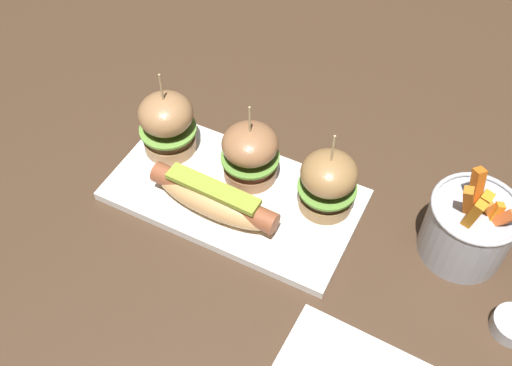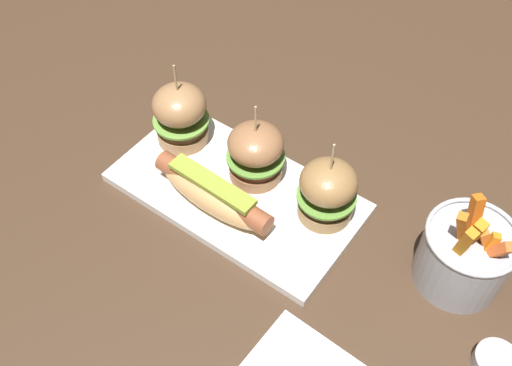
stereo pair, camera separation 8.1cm
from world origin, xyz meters
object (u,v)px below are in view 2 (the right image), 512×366
at_px(slider_left, 180,115).
at_px(fries_bucket, 465,255).
at_px(hot_dog, 213,193).
at_px(slider_right, 327,191).
at_px(platter_main, 236,192).
at_px(sauce_ramekin, 496,362).
at_px(slider_center, 256,153).

bearing_deg(slider_left, fries_bucket, 3.45).
bearing_deg(hot_dog, slider_right, 30.66).
relative_size(platter_main, fries_bucket, 2.48).
bearing_deg(slider_right, slider_left, -178.73).
bearing_deg(slider_right, hot_dog, -149.34).
xyz_separation_m(slider_left, fries_bucket, (0.45, 0.03, -0.01)).
distance_m(platter_main, sauce_ramekin, 0.41).
height_order(hot_dog, slider_left, slider_left).
height_order(platter_main, fries_bucket, fries_bucket).
bearing_deg(slider_center, slider_right, -0.41).
height_order(slider_left, sauce_ramekin, slider_left).
relative_size(fries_bucket, sauce_ramekin, 2.73).
bearing_deg(fries_bucket, hot_dog, -162.71).
relative_size(slider_left, fries_bucket, 0.99).
height_order(slider_right, sauce_ramekin, slider_right).
height_order(platter_main, hot_dog, hot_dog).
distance_m(platter_main, slider_center, 0.07).
xyz_separation_m(fries_bucket, sauce_ramekin, (0.09, -0.09, -0.04)).
xyz_separation_m(slider_center, sauce_ramekin, (0.40, -0.07, -0.05)).
bearing_deg(platter_main, fries_bucket, 10.93).
bearing_deg(platter_main, hot_dog, -103.00).
bearing_deg(sauce_ramekin, slider_center, 170.42).
height_order(slider_center, slider_right, slider_right).
distance_m(slider_center, fries_bucket, 0.31).
relative_size(hot_dog, slider_center, 1.43).
xyz_separation_m(slider_right, fries_bucket, (0.19, 0.02, -0.01)).
bearing_deg(slider_right, slider_center, 179.59).
distance_m(hot_dog, sauce_ramekin, 0.42).
height_order(platter_main, slider_center, slider_center).
height_order(platter_main, sauce_ramekin, sauce_ramekin).
xyz_separation_m(hot_dog, slider_center, (0.01, 0.08, 0.02)).
distance_m(hot_dog, slider_right, 0.16).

